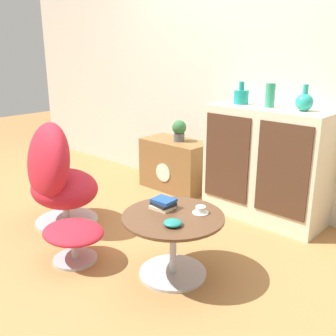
{
  "coord_description": "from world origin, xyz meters",
  "views": [
    {
      "loc": [
        2.02,
        -1.71,
        1.43
      ],
      "look_at": [
        0.11,
        0.36,
        0.55
      ],
      "focal_mm": 42.0,
      "sensor_mm": 36.0,
      "label": 1
    }
  ],
  "objects_px": {
    "vase_inner_right": "(304,102)",
    "book_stack": "(163,204)",
    "coffee_table": "(173,237)",
    "teacup": "(201,210)",
    "egg_chair": "(57,176)",
    "vase_leftmost": "(241,96)",
    "potted_plant": "(179,130)",
    "bowl": "(173,223)",
    "sideboard": "(266,164)",
    "vase_inner_left": "(270,95)",
    "ottoman": "(73,235)",
    "tv_console": "(176,165)"
  },
  "relations": [
    {
      "from": "vase_inner_right",
      "to": "book_stack",
      "type": "xyz_separation_m",
      "value": [
        -0.37,
        -1.16,
        -0.58
      ]
    },
    {
      "from": "coffee_table",
      "to": "teacup",
      "type": "bearing_deg",
      "value": 54.3
    },
    {
      "from": "egg_chair",
      "to": "vase_inner_right",
      "type": "xyz_separation_m",
      "value": [
        1.45,
        1.28,
        0.61
      ]
    },
    {
      "from": "vase_leftmost",
      "to": "potted_plant",
      "type": "bearing_deg",
      "value": 178.25
    },
    {
      "from": "coffee_table",
      "to": "bowl",
      "type": "xyz_separation_m",
      "value": [
        0.1,
        -0.11,
        0.17
      ]
    },
    {
      "from": "teacup",
      "to": "sideboard",
      "type": "bearing_deg",
      "value": 97.27
    },
    {
      "from": "book_stack",
      "to": "teacup",
      "type": "bearing_deg",
      "value": 24.29
    },
    {
      "from": "vase_inner_right",
      "to": "bowl",
      "type": "height_order",
      "value": "vase_inner_right"
    },
    {
      "from": "egg_chair",
      "to": "teacup",
      "type": "xyz_separation_m",
      "value": [
        1.31,
        0.22,
        0.02
      ]
    },
    {
      "from": "vase_leftmost",
      "to": "book_stack",
      "type": "xyz_separation_m",
      "value": [
        0.19,
        -1.16,
        -0.57
      ]
    },
    {
      "from": "vase_inner_left",
      "to": "teacup",
      "type": "bearing_deg",
      "value": -82.17
    },
    {
      "from": "book_stack",
      "to": "vase_inner_left",
      "type": "bearing_deg",
      "value": 85.97
    },
    {
      "from": "egg_chair",
      "to": "ottoman",
      "type": "xyz_separation_m",
      "value": [
        0.59,
        -0.26,
        -0.22
      ]
    },
    {
      "from": "egg_chair",
      "to": "coffee_table",
      "type": "xyz_separation_m",
      "value": [
        1.2,
        0.07,
        -0.15
      ]
    },
    {
      "from": "coffee_table",
      "to": "vase_leftmost",
      "type": "xyz_separation_m",
      "value": [
        -0.31,
        1.2,
        0.75
      ]
    },
    {
      "from": "egg_chair",
      "to": "vase_leftmost",
      "type": "relative_size",
      "value": 4.71
    },
    {
      "from": "vase_inner_left",
      "to": "vase_inner_right",
      "type": "distance_m",
      "value": 0.29
    },
    {
      "from": "sideboard",
      "to": "ottoman",
      "type": "relative_size",
      "value": 2.21
    },
    {
      "from": "teacup",
      "to": "ottoman",
      "type": "bearing_deg",
      "value": -146.49
    },
    {
      "from": "bowl",
      "to": "ottoman",
      "type": "bearing_deg",
      "value": -162.59
    },
    {
      "from": "sideboard",
      "to": "potted_plant",
      "type": "relative_size",
      "value": 4.78
    },
    {
      "from": "vase_inner_left",
      "to": "potted_plant",
      "type": "xyz_separation_m",
      "value": [
        -0.98,
        0.02,
        -0.42
      ]
    },
    {
      "from": "ottoman",
      "to": "bowl",
      "type": "relative_size",
      "value": 4.09
    },
    {
      "from": "potted_plant",
      "to": "book_stack",
      "type": "xyz_separation_m",
      "value": [
        0.89,
        -1.18,
        -0.18
      ]
    },
    {
      "from": "potted_plant",
      "to": "tv_console",
      "type": "bearing_deg",
      "value": -179.37
    },
    {
      "from": "coffee_table",
      "to": "bowl",
      "type": "height_order",
      "value": "bowl"
    },
    {
      "from": "vase_inner_right",
      "to": "book_stack",
      "type": "bearing_deg",
      "value": -107.61
    },
    {
      "from": "potted_plant",
      "to": "book_stack",
      "type": "distance_m",
      "value": 1.49
    },
    {
      "from": "vase_inner_right",
      "to": "teacup",
      "type": "height_order",
      "value": "vase_inner_right"
    },
    {
      "from": "vase_inner_left",
      "to": "vase_inner_right",
      "type": "height_order",
      "value": "vase_inner_right"
    },
    {
      "from": "egg_chair",
      "to": "ottoman",
      "type": "height_order",
      "value": "egg_chair"
    },
    {
      "from": "potted_plant",
      "to": "ottoman",
      "type": "bearing_deg",
      "value": -75.51
    },
    {
      "from": "book_stack",
      "to": "vase_leftmost",
      "type": "bearing_deg",
      "value": 99.13
    },
    {
      "from": "sideboard",
      "to": "coffee_table",
      "type": "relative_size",
      "value": 1.57
    },
    {
      "from": "vase_leftmost",
      "to": "vase_inner_left",
      "type": "bearing_deg",
      "value": 0.0
    },
    {
      "from": "vase_leftmost",
      "to": "teacup",
      "type": "height_order",
      "value": "vase_leftmost"
    },
    {
      "from": "potted_plant",
      "to": "egg_chair",
      "type": "bearing_deg",
      "value": -98.13
    },
    {
      "from": "bowl",
      "to": "potted_plant",
      "type": "bearing_deg",
      "value": 129.88
    },
    {
      "from": "ottoman",
      "to": "bowl",
      "type": "bearing_deg",
      "value": 17.41
    },
    {
      "from": "ottoman",
      "to": "vase_inner_left",
      "type": "distance_m",
      "value": 1.85
    },
    {
      "from": "egg_chair",
      "to": "tv_console",
      "type": "bearing_deg",
      "value": 83.78
    },
    {
      "from": "ottoman",
      "to": "teacup",
      "type": "distance_m",
      "value": 0.9
    },
    {
      "from": "vase_inner_right",
      "to": "potted_plant",
      "type": "distance_m",
      "value": 1.32
    },
    {
      "from": "tv_console",
      "to": "ottoman",
      "type": "distance_m",
      "value": 1.62
    },
    {
      "from": "vase_leftmost",
      "to": "vase_inner_left",
      "type": "height_order",
      "value": "vase_inner_left"
    },
    {
      "from": "tv_console",
      "to": "ottoman",
      "type": "relative_size",
      "value": 1.54
    },
    {
      "from": "potted_plant",
      "to": "book_stack",
      "type": "relative_size",
      "value": 1.4
    },
    {
      "from": "ottoman",
      "to": "teacup",
      "type": "relative_size",
      "value": 4.41
    },
    {
      "from": "sideboard",
      "to": "book_stack",
      "type": "relative_size",
      "value": 6.72
    },
    {
      "from": "vase_leftmost",
      "to": "bowl",
      "type": "bearing_deg",
      "value": -72.79
    }
  ]
}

